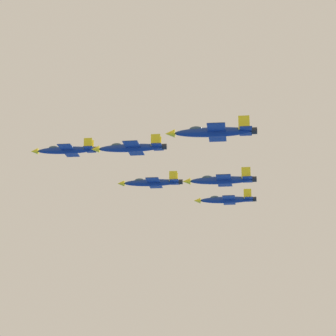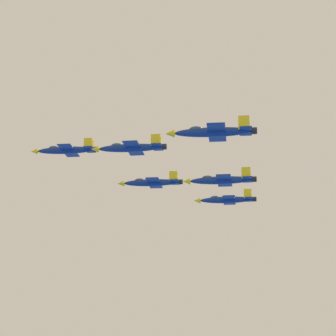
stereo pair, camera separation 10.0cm
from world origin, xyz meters
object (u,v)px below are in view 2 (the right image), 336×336
at_px(jet_left_wingman, 130,148).
at_px(jet_left_outer, 213,132).
at_px(jet_right_outer, 226,200).
at_px(jet_lead, 66,150).
at_px(jet_right_wingman, 151,182).
at_px(jet_slot_rear, 221,180).

relative_size(jet_left_wingman, jet_left_outer, 0.94).
height_order(jet_left_outer, jet_right_outer, jet_right_outer).
bearing_deg(jet_lead, jet_right_wingman, -140.22).
xyz_separation_m(jet_right_wingman, jet_right_outer, (-25.54, -0.04, -1.33)).
relative_size(jet_right_wingman, jet_left_outer, 0.97).
distance_m(jet_lead, jet_left_outer, 51.75).
bearing_deg(jet_slot_rear, jet_left_wingman, 40.64).
height_order(jet_left_wingman, jet_left_outer, jet_left_wingman).
xyz_separation_m(jet_right_wingman, jet_left_outer, (17.24, 50.45, -3.57)).
relative_size(jet_lead, jet_right_wingman, 0.97).
height_order(jet_right_wingman, jet_slot_rear, jet_right_wingman).
relative_size(jet_right_wingman, jet_right_outer, 0.99).
bearing_deg(jet_lead, jet_slot_rear, 179.41).
distance_m(jet_right_wingman, jet_slot_rear, 25.93).
height_order(jet_lead, jet_left_outer, jet_lead).
bearing_deg(jet_right_outer, jet_slot_rear, 89.58).
bearing_deg(jet_right_outer, jet_lead, 39.95).
xyz_separation_m(jet_left_wingman, jet_slot_rear, (-25.54, -0.04, -3.67)).
distance_m(jet_left_outer, jet_right_outer, 66.22).
height_order(jet_left_outer, jet_slot_rear, jet_left_outer).
xyz_separation_m(jet_lead, jet_right_wingman, (-25.54, -0.04, -4.66)).
relative_size(jet_left_outer, jet_slot_rear, 1.03).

